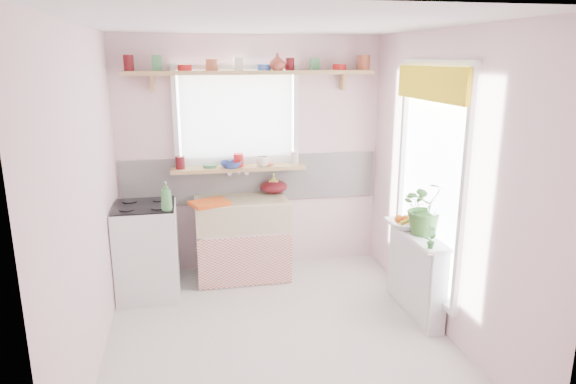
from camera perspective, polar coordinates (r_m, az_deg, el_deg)
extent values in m
plane|color=silver|center=(4.46, -1.06, -15.81)|extent=(3.20, 3.20, 0.00)
plane|color=white|center=(3.85, -1.25, 18.21)|extent=(3.20, 3.20, 0.00)
plane|color=silver|center=(5.52, -4.10, 4.08)|extent=(2.80, 0.00, 2.80)
plane|color=silver|center=(2.50, 5.45, -9.33)|extent=(2.80, 0.00, 2.80)
plane|color=silver|center=(3.98, -21.39, -1.09)|extent=(0.00, 3.20, 3.20)
plane|color=silver|center=(4.43, 16.97, 0.82)|extent=(0.00, 3.20, 3.20)
cube|color=white|center=(5.56, -4.03, 1.52)|extent=(2.74, 0.03, 0.50)
cube|color=pink|center=(5.60, -3.99, -0.48)|extent=(2.74, 0.02, 0.12)
cube|color=white|center=(5.44, -5.75, 8.15)|extent=(1.20, 0.01, 1.00)
cube|color=white|center=(5.37, -5.68, 8.07)|extent=(1.15, 0.02, 0.95)
cube|color=white|center=(4.60, 15.76, 1.41)|extent=(0.01, 1.10, 1.90)
cube|color=yellow|center=(4.45, 15.49, 11.55)|extent=(0.03, 1.20, 0.28)
cube|color=white|center=(5.48, -5.07, -6.62)|extent=(0.85, 0.55, 0.55)
cube|color=#E15742|center=(5.23, -4.73, -7.73)|extent=(0.95, 0.02, 0.53)
cube|color=beige|center=(5.34, -5.17, -2.38)|extent=(0.95, 0.55, 0.30)
cylinder|color=silver|center=(5.48, -5.56, 2.38)|extent=(0.03, 0.22, 0.03)
cube|color=white|center=(5.18, -15.36, -6.35)|extent=(0.58, 0.58, 0.90)
cube|color=black|center=(5.04, -15.71, -1.51)|extent=(0.56, 0.56, 0.02)
cylinder|color=black|center=(4.91, -17.46, -1.87)|extent=(0.14, 0.14, 0.01)
cylinder|color=black|center=(4.89, -14.20, -1.72)|extent=(0.14, 0.14, 0.01)
cylinder|color=black|center=(5.18, -17.16, -1.00)|extent=(0.14, 0.14, 0.01)
cylinder|color=black|center=(5.16, -14.07, -0.85)|extent=(0.14, 0.14, 0.01)
cube|color=white|center=(4.83, 14.01, -8.79)|extent=(0.15, 0.90, 0.75)
cube|color=white|center=(4.68, 13.97, -4.50)|extent=(0.22, 0.95, 0.03)
cube|color=tan|center=(5.41, -5.49, 2.64)|extent=(1.40, 0.22, 0.04)
cube|color=tan|center=(5.30, -4.09, 13.11)|extent=(2.52, 0.24, 0.04)
cylinder|color=#590F14|center=(5.28, -17.28, 13.37)|extent=(0.11, 0.11, 0.12)
cylinder|color=#3F7F4C|center=(5.26, -14.36, 13.56)|extent=(0.11, 0.11, 0.12)
cylinder|color=red|center=(5.25, -11.41, 13.40)|extent=(0.11, 0.11, 0.06)
cylinder|color=#A55133|center=(5.26, -8.48, 13.85)|extent=(0.11, 0.11, 0.12)
cylinder|color=silver|center=(5.28, -5.56, 13.94)|extent=(0.11, 0.11, 0.12)
cylinder|color=#3359A5|center=(5.31, -2.65, 13.68)|extent=(0.11, 0.11, 0.06)
cylinder|color=#590F14|center=(5.36, 0.20, 14.02)|extent=(0.11, 0.11, 0.12)
cylinder|color=#3F7F4C|center=(5.42, 3.00, 14.01)|extent=(0.11, 0.11, 0.12)
cylinder|color=red|center=(5.49, 5.73, 13.65)|extent=(0.11, 0.11, 0.06)
cylinder|color=#A55133|center=(5.57, 8.39, 13.90)|extent=(0.11, 0.11, 0.12)
cylinder|color=#590F14|center=(5.37, -12.12, 3.15)|extent=(0.11, 0.11, 0.12)
cylinder|color=#3F7F4C|center=(5.37, -8.81, 3.32)|extent=(0.11, 0.11, 0.12)
cylinder|color=red|center=(5.40, -5.50, 3.16)|extent=(0.11, 0.11, 0.06)
cylinder|color=#A55133|center=(5.43, -2.25, 3.61)|extent=(0.11, 0.11, 0.12)
cylinder|color=silver|center=(5.49, 0.95, 3.73)|extent=(0.11, 0.11, 0.12)
cube|color=#DA4E13|center=(5.14, -8.69, -1.24)|extent=(0.43, 0.38, 0.04)
ellipsoid|color=#580F17|center=(5.53, -1.59, 0.59)|extent=(0.38, 0.38, 0.13)
imported|color=#386729|center=(4.58, 15.12, -1.60)|extent=(0.48, 0.43, 0.49)
imported|color=silver|center=(4.73, 12.85, -3.64)|extent=(0.35, 0.35, 0.06)
imported|color=#2B6127|center=(4.28, 15.59, -4.82)|extent=(0.12, 0.09, 0.20)
imported|color=#DCD262|center=(5.52, -1.59, 0.99)|extent=(0.12, 0.12, 0.21)
imported|color=white|center=(5.36, -2.87, 3.40)|extent=(0.14, 0.14, 0.11)
imported|color=#2D4493|center=(5.33, -6.36, 3.03)|extent=(0.27, 0.27, 0.07)
imported|color=brown|center=(5.28, -1.20, 14.26)|extent=(0.20, 0.20, 0.17)
imported|color=#468D49|center=(4.77, -13.38, -0.45)|extent=(0.11, 0.12, 0.27)
sphere|color=orange|center=(4.71, 12.89, -2.98)|extent=(0.08, 0.08, 0.08)
sphere|color=orange|center=(4.76, 13.40, -2.83)|extent=(0.08, 0.08, 0.08)
sphere|color=orange|center=(4.71, 12.23, -2.95)|extent=(0.08, 0.08, 0.08)
cylinder|color=gold|center=(4.67, 13.36, -3.03)|extent=(0.18, 0.04, 0.10)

